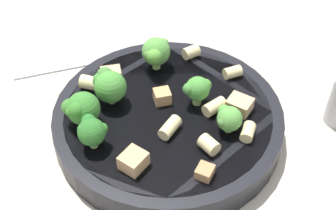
{
  "coord_description": "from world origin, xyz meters",
  "views": [
    {
      "loc": [
        -0.14,
        -0.36,
        0.42
      ],
      "look_at": [
        0.0,
        0.0,
        0.04
      ],
      "focal_mm": 50.0,
      "sensor_mm": 36.0,
      "label": 1
    }
  ],
  "objects": [
    {
      "name": "rigatoni_4",
      "position": [
        -0.07,
        0.07,
        0.04
      ],
      "size": [
        0.03,
        0.03,
        0.02
      ],
      "primitive_type": "cylinder",
      "rotation": [
        1.57,
        0.0,
        0.9
      ],
      "color": "beige",
      "rests_on": "pasta_bowl"
    },
    {
      "name": "broccoli_floret_5",
      "position": [
        0.04,
        -0.0,
        0.06
      ],
      "size": [
        0.04,
        0.03,
        0.04
      ],
      "color": "#93B766",
      "rests_on": "pasta_bowl"
    },
    {
      "name": "rigatoni_5",
      "position": [
        0.05,
        -0.02,
        0.04
      ],
      "size": [
        0.03,
        0.02,
        0.02
      ],
      "primitive_type": "cylinder",
      "rotation": [
        1.57,
        0.0,
        1.86
      ],
      "color": "beige",
      "rests_on": "pasta_bowl"
    },
    {
      "name": "broccoli_floret_0",
      "position": [
        -0.1,
        0.02,
        0.06
      ],
      "size": [
        0.04,
        0.04,
        0.04
      ],
      "color": "#93B766",
      "rests_on": "pasta_bowl"
    },
    {
      "name": "chicken_chunk_0",
      "position": [
        0.08,
        -0.03,
        0.04
      ],
      "size": [
        0.04,
        0.04,
        0.02
      ],
      "primitive_type": "cube",
      "rotation": [
        0.0,
        0.0,
        2.2
      ],
      "color": "tan",
      "rests_on": "pasta_bowl"
    },
    {
      "name": "rigatoni_6",
      "position": [
        0.1,
        0.03,
        0.04
      ],
      "size": [
        0.02,
        0.01,
        0.01
      ],
      "primitive_type": "cylinder",
      "rotation": [
        1.57,
        0.0,
        1.58
      ],
      "color": "beige",
      "rests_on": "pasta_bowl"
    },
    {
      "name": "chicken_chunk_3",
      "position": [
        0.0,
        -0.1,
        0.04
      ],
      "size": [
        0.02,
        0.02,
        0.01
      ],
      "primitive_type": "cube",
      "rotation": [
        0.0,
        0.0,
        0.74
      ],
      "color": "#A87A4C",
      "rests_on": "pasta_bowl"
    },
    {
      "name": "rigatoni_0",
      "position": [
        0.07,
        -0.07,
        0.04
      ],
      "size": [
        0.03,
        0.03,
        0.01
      ],
      "primitive_type": "cylinder",
      "rotation": [
        1.57,
        0.0,
        2.43
      ],
      "color": "beige",
      "rests_on": "pasta_bowl"
    },
    {
      "name": "rigatoni_3",
      "position": [
        0.07,
        0.08,
        0.04
      ],
      "size": [
        0.02,
        0.02,
        0.02
      ],
      "primitive_type": "cylinder",
      "rotation": [
        1.57,
        0.0,
        1.74
      ],
      "color": "beige",
      "rests_on": "pasta_bowl"
    },
    {
      "name": "broccoli_floret_2",
      "position": [
        -0.06,
        0.04,
        0.06
      ],
      "size": [
        0.04,
        0.04,
        0.04
      ],
      "color": "#84AD60",
      "rests_on": "pasta_bowl"
    },
    {
      "name": "broccoli_floret_4",
      "position": [
        0.05,
        -0.05,
        0.05
      ],
      "size": [
        0.03,
        0.03,
        0.03
      ],
      "color": "#9EC175",
      "rests_on": "pasta_bowl"
    },
    {
      "name": "rigatoni_1",
      "position": [
        0.02,
        -0.07,
        0.04
      ],
      "size": [
        0.02,
        0.02,
        0.02
      ],
      "primitive_type": "cylinder",
      "rotation": [
        1.57,
        0.0,
        0.31
      ],
      "color": "beige",
      "rests_on": "pasta_bowl"
    },
    {
      "name": "chicken_chunk_1",
      "position": [
        -0.0,
        0.02,
        0.04
      ],
      "size": [
        0.02,
        0.02,
        0.02
      ],
      "primitive_type": "cube",
      "rotation": [
        0.0,
        0.0,
        3.02
      ],
      "color": "tan",
      "rests_on": "pasta_bowl"
    },
    {
      "name": "broccoli_floret_3",
      "position": [
        0.01,
        0.08,
        0.06
      ],
      "size": [
        0.04,
        0.04,
        0.04
      ],
      "color": "#93B766",
      "rests_on": "pasta_bowl"
    },
    {
      "name": "broccoli_floret_1",
      "position": [
        -0.09,
        -0.02,
        0.06
      ],
      "size": [
        0.03,
        0.03,
        0.04
      ],
      "color": "#9EC175",
      "rests_on": "pasta_bowl"
    },
    {
      "name": "rigatoni_2",
      "position": [
        -0.01,
        -0.03,
        0.04
      ],
      "size": [
        0.03,
        0.03,
        0.01
      ],
      "primitive_type": "cylinder",
      "rotation": [
        1.57,
        0.0,
        2.21
      ],
      "color": "beige",
      "rests_on": "pasta_bowl"
    },
    {
      "name": "ground_plane",
      "position": [
        0.0,
        0.0,
        0.0
      ],
      "size": [
        2.0,
        2.0,
        0.0
      ],
      "primitive_type": "plane",
      "color": "#BCB29E"
    },
    {
      "name": "chicken_chunk_2",
      "position": [
        -0.05,
        0.08,
        0.04
      ],
      "size": [
        0.03,
        0.02,
        0.02
      ],
      "primitive_type": "cube",
      "rotation": [
        0.0,
        0.0,
        2.97
      ],
      "color": "tan",
      "rests_on": "pasta_bowl"
    },
    {
      "name": "pasta_bowl",
      "position": [
        0.0,
        0.0,
        0.02
      ],
      "size": [
        0.27,
        0.27,
        0.03
      ],
      "color": "black",
      "rests_on": "ground_plane"
    },
    {
      "name": "chicken_chunk_4",
      "position": [
        -0.06,
        -0.06,
        0.04
      ],
      "size": [
        0.03,
        0.03,
        0.02
      ],
      "primitive_type": "cube",
      "rotation": [
        0.0,
        0.0,
        0.56
      ],
      "color": "tan",
      "rests_on": "pasta_bowl"
    },
    {
      "name": "spoon",
      "position": [
        -0.04,
        0.16,
        0.0
      ],
      "size": [
        0.18,
        0.04,
        0.01
      ],
      "color": "silver",
      "rests_on": "ground_plane"
    }
  ]
}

